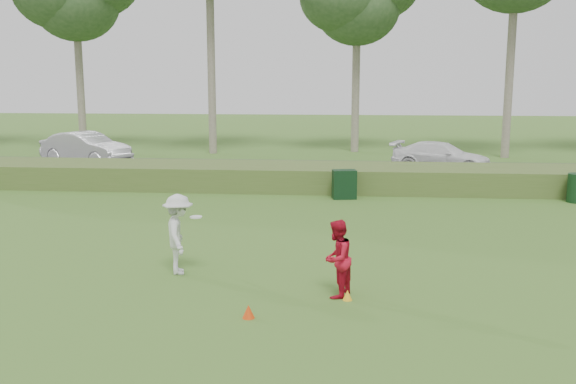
# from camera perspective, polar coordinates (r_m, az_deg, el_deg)

# --- Properties ---
(ground) EXTENTS (120.00, 120.00, 0.00)m
(ground) POSITION_cam_1_polar(r_m,az_deg,el_deg) (13.42, -1.57, -8.54)
(ground) COLOR #376421
(ground) RESTS_ON ground
(reed_strip) EXTENTS (80.00, 3.00, 0.90)m
(reed_strip) POSITION_cam_1_polar(r_m,az_deg,el_deg) (24.96, 1.67, 1.35)
(reed_strip) COLOR #425D25
(reed_strip) RESTS_ON ground
(park_road) EXTENTS (80.00, 6.00, 0.06)m
(park_road) POSITION_cam_1_polar(r_m,az_deg,el_deg) (29.95, 2.26, 2.04)
(park_road) COLOR #2D2D2D
(park_road) RESTS_ON ground
(player_white) EXTENTS (1.01, 1.29, 1.78)m
(player_white) POSITION_cam_1_polar(r_m,az_deg,el_deg) (14.36, -9.70, -3.71)
(player_white) COLOR silver
(player_white) RESTS_ON ground
(player_red) EXTENTS (0.83, 0.92, 1.56)m
(player_red) POSITION_cam_1_polar(r_m,az_deg,el_deg) (12.73, 4.36, -5.93)
(player_red) COLOR #B70F26
(player_red) RESTS_ON ground
(cone_orange) EXTENTS (0.23, 0.23, 0.25)m
(cone_orange) POSITION_cam_1_polar(r_m,az_deg,el_deg) (11.83, -3.53, -10.55)
(cone_orange) COLOR red
(cone_orange) RESTS_ON ground
(cone_yellow) EXTENTS (0.19, 0.19, 0.21)m
(cone_yellow) POSITION_cam_1_polar(r_m,az_deg,el_deg) (12.75, 5.30, -9.10)
(cone_yellow) COLOR #FAAF1A
(cone_yellow) RESTS_ON ground
(utility_cabinet) EXTENTS (0.91, 0.66, 1.03)m
(utility_cabinet) POSITION_cam_1_polar(r_m,az_deg,el_deg) (22.92, 5.02, 0.68)
(utility_cabinet) COLOR black
(utility_cabinet) RESTS_ON ground
(car_mid) EXTENTS (4.97, 3.34, 1.55)m
(car_mid) POSITION_cam_1_polar(r_m,az_deg,el_deg) (33.10, -17.53, 3.76)
(car_mid) COLOR silver
(car_mid) RESTS_ON park_road
(car_right) EXTENTS (4.84, 3.29, 1.30)m
(car_right) POSITION_cam_1_polar(r_m,az_deg,el_deg) (29.97, 13.47, 3.08)
(car_right) COLOR white
(car_right) RESTS_ON park_road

